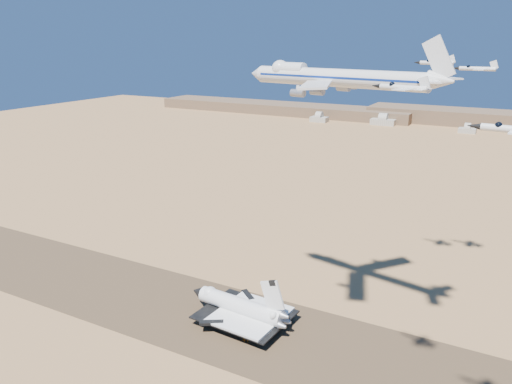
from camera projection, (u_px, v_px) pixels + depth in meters
The scene contains 12 objects.
ground at pixel (212, 318), 193.08m from camera, with size 1200.00×1200.00×0.00m, color #A57649.
runway at pixel (212, 318), 193.07m from camera, with size 600.00×50.00×0.06m, color #513A28.
ridgeline at pixel (495, 122), 604.93m from camera, with size 960.00×90.00×18.00m.
hangars at pixel (379, 122), 623.32m from camera, with size 200.50×29.50×30.00m.
shuttle at pixel (240, 307), 189.21m from camera, with size 43.71×28.71×21.49m.
carrier_747 at pixel (330, 77), 160.50m from camera, with size 72.67×55.11×18.04m.
crew_a at pixel (248, 340), 177.09m from camera, with size 0.68×0.44×1.85m, color #B9680A.
crew_b at pixel (245, 340), 177.34m from camera, with size 0.89×0.51×1.83m, color #B9680A.
crew_c at pixel (243, 338), 178.04m from camera, with size 1.01×0.52×1.73m, color #B9680A.
chase_jet_a at pixel (402, 88), 106.55m from camera, with size 13.59×7.93×3.46m.
chase_jet_e at pixel (436, 63), 191.98m from camera, with size 15.86×8.73×3.96m.
chase_jet_f at pixel (476, 69), 192.07m from camera, with size 16.74×9.09×4.17m.
Camera 1 is at (96.01, -141.73, 103.18)m, focal length 35.00 mm.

